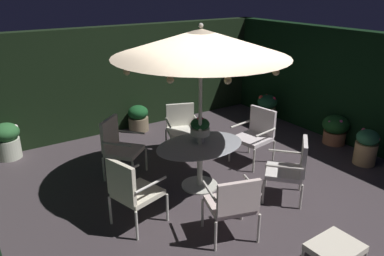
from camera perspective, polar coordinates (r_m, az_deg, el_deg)
name	(u,v)px	position (r m, az deg, el deg)	size (l,w,h in m)	color
ground_plane	(213,185)	(6.40, 3.17, -8.58)	(7.24, 6.95, 0.02)	#40373B
hedge_backdrop_rear	(127,78)	(8.68, -9.91, 7.53)	(7.24, 0.30, 2.31)	black
hedge_backdrop_right	(350,88)	(8.37, 22.91, 5.65)	(0.30, 6.95, 2.31)	black
patio_dining_table	(200,154)	(6.06, 1.21, -4.01)	(1.49, 1.05, 0.76)	silver
patio_umbrella	(201,43)	(5.54, 1.35, 12.80)	(2.63, 2.63, 2.63)	silver
centerpiece_planter	(200,127)	(6.01, 1.23, 0.10)	(0.31, 0.31, 0.43)	silver
patio_chair_north	(182,125)	(7.36, -1.56, 0.40)	(0.77, 0.75, 0.95)	silver
patio_chair_northeast	(118,144)	(6.54, -11.11, -2.41)	(0.81, 0.81, 1.03)	silver
patio_chair_east	(131,189)	(5.15, -9.20, -9.13)	(0.73, 0.72, 1.04)	silver
patio_chair_southeast	(233,202)	(4.90, 6.31, -11.17)	(0.76, 0.72, 0.93)	silver
patio_chair_south	(292,166)	(5.94, 14.92, -5.62)	(0.82, 0.82, 0.99)	silver
patio_chair_southwest	(256,132)	(7.06, 9.73, -0.63)	(0.70, 0.70, 1.01)	silver
ottoman_footrest	(335,249)	(4.73, 20.91, -16.78)	(0.59, 0.48, 0.41)	beige
potted_plant_back_left	(138,118)	(8.60, -8.16, 1.53)	(0.45, 0.45, 0.59)	#7E6C52
potted_plant_front_corner	(7,140)	(7.96, -26.29, -1.64)	(0.50, 0.50, 0.70)	beige
potted_plant_left_far	(267,108)	(9.14, 11.31, 3.01)	(0.47, 0.47, 0.69)	tan
potted_plant_left_near	(335,129)	(8.37, 20.95, -0.08)	(0.55, 0.55, 0.61)	#B16C49
potted_plant_back_right	(366,146)	(7.63, 24.98, -2.56)	(0.41, 0.41, 0.67)	tan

